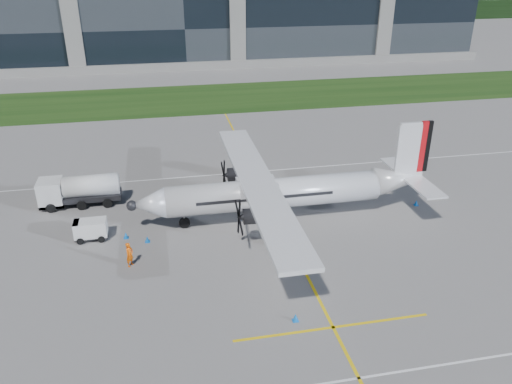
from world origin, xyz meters
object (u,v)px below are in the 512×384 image
object	(u,v)px
turboprop_aircraft	(285,176)
safety_cone_tail	(416,203)
safety_cone_nose_port	(147,239)
safety_cone_stbdwing	(234,164)
ground_crew_person	(129,253)
safety_cone_fwd	(126,235)
baggage_tug	(91,230)
safety_cone_portwing	(295,317)
fuel_tanker_truck	(74,191)

from	to	relation	value
turboprop_aircraft	safety_cone_tail	distance (m)	12.50
safety_cone_nose_port	safety_cone_stbdwing	xyz separation A→B (m)	(8.96, 13.81, 0.00)
ground_crew_person	safety_cone_fwd	distance (m)	4.09
safety_cone_nose_port	turboprop_aircraft	bearing A→B (deg)	8.56
baggage_tug	safety_cone_nose_port	distance (m)	4.46
safety_cone_stbdwing	safety_cone_portwing	size ratio (longest dim) A/B	1.00
baggage_tug	safety_cone_fwd	bearing A→B (deg)	-9.61
fuel_tanker_truck	safety_cone_stbdwing	bearing A→B (deg)	22.18
safety_cone_tail	safety_cone_fwd	bearing A→B (deg)	-178.17
turboprop_aircraft	safety_cone_nose_port	size ratio (longest dim) A/B	51.39
safety_cone_nose_port	safety_cone_stbdwing	size ratio (longest dim) A/B	1.00
safety_cone_nose_port	safety_cone_tail	distance (m)	23.25
safety_cone_fwd	safety_cone_portwing	bearing A→B (deg)	-49.27
safety_cone_nose_port	safety_cone_stbdwing	world-z (taller)	same
turboprop_aircraft	ground_crew_person	distance (m)	13.56
turboprop_aircraft	baggage_tug	bearing A→B (deg)	-178.77
baggage_tug	fuel_tanker_truck	bearing A→B (deg)	107.10
safety_cone_stbdwing	ground_crew_person	bearing A→B (deg)	-120.99
ground_crew_person	safety_cone_tail	distance (m)	24.84
baggage_tug	safety_cone_tail	distance (m)	27.41
baggage_tug	ground_crew_person	xyz separation A→B (m)	(3.05, -4.42, 0.28)
safety_cone_portwing	safety_cone_fwd	xyz separation A→B (m)	(-10.32, 11.98, 0.00)
turboprop_aircraft	safety_cone_tail	bearing A→B (deg)	0.11
fuel_tanker_truck	safety_cone_tail	size ratio (longest dim) A/B	14.37
safety_cone_tail	safety_cone_stbdwing	distance (m)	18.68
safety_cone_portwing	safety_cone_fwd	bearing A→B (deg)	130.73
ground_crew_person	safety_cone_fwd	xyz separation A→B (m)	(-0.46, 3.98, -0.80)
baggage_tug	safety_cone_stbdwing	bearing A→B (deg)	43.38
safety_cone_stbdwing	safety_cone_tail	bearing A→B (deg)	-40.38
fuel_tanker_truck	safety_cone_portwing	world-z (taller)	fuel_tanker_truck
fuel_tanker_truck	safety_cone_fwd	size ratio (longest dim) A/B	14.37
turboprop_aircraft	baggage_tug	distance (m)	15.74
safety_cone_nose_port	safety_cone_tail	xyz separation A→B (m)	(23.19, 1.71, 0.00)
ground_crew_person	safety_cone_tail	size ratio (longest dim) A/B	4.21
safety_cone_stbdwing	safety_cone_fwd	size ratio (longest dim) A/B	1.00
baggage_tug	ground_crew_person	distance (m)	5.37
ground_crew_person	safety_cone_portwing	size ratio (longest dim) A/B	4.21
baggage_tug	safety_cone_nose_port	world-z (taller)	baggage_tug
safety_cone_fwd	ground_crew_person	bearing A→B (deg)	-83.39
baggage_tug	safety_cone_stbdwing	world-z (taller)	baggage_tug
safety_cone_stbdwing	fuel_tanker_truck	bearing A→B (deg)	-157.82
baggage_tug	safety_cone_stbdwing	xyz separation A→B (m)	(13.18, 12.45, -0.53)
safety_cone_fwd	safety_cone_tail	bearing A→B (deg)	1.83
fuel_tanker_truck	ground_crew_person	world-z (taller)	fuel_tanker_truck
ground_crew_person	safety_cone_nose_port	world-z (taller)	ground_crew_person
safety_cone_nose_port	safety_cone_stbdwing	distance (m)	16.46
fuel_tanker_truck	safety_cone_fwd	distance (m)	8.18
fuel_tanker_truck	baggage_tug	xyz separation A→B (m)	(1.94, -6.29, -0.57)
ground_crew_person	safety_cone_stbdwing	size ratio (longest dim) A/B	4.21
turboprop_aircraft	safety_cone_fwd	size ratio (longest dim) A/B	51.39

